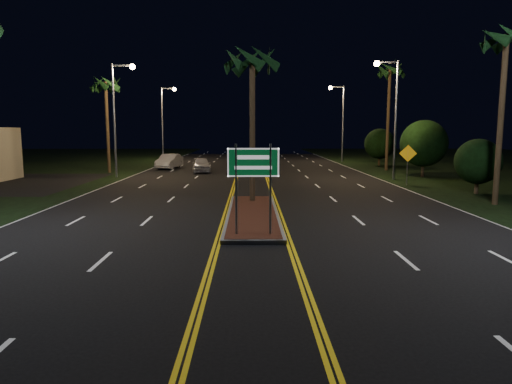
{
  "coord_description": "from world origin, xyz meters",
  "views": [
    {
      "loc": [
        -0.1,
        -13.02,
        3.82
      ],
      "look_at": [
        0.07,
        1.06,
        1.9
      ],
      "focal_mm": 32.0,
      "sensor_mm": 36.0,
      "label": 1
    }
  ],
  "objects_px": {
    "highway_sign": "(253,171)",
    "streetlight_left_mid": "(119,107)",
    "palm_median": "(252,60)",
    "car_far": "(169,160)",
    "streetlight_right_mid": "(391,105)",
    "streetlight_left_far": "(165,115)",
    "palm_right_far": "(390,72)",
    "median_island": "(253,214)",
    "shrub_far": "(380,144)",
    "car_near": "(201,163)",
    "shrub_near": "(478,162)",
    "palm_left_far": "(106,85)",
    "palm_right_near": "(507,40)",
    "streetlight_right_far": "(340,114)",
    "warning_sign": "(408,159)",
    "shrub_mid": "(424,143)"
  },
  "relations": [
    {
      "from": "streetlight_right_far",
      "to": "palm_right_far",
      "type": "relative_size",
      "value": 0.87
    },
    {
      "from": "streetlight_right_mid",
      "to": "shrub_mid",
      "type": "height_order",
      "value": "streetlight_right_mid"
    },
    {
      "from": "palm_left_far",
      "to": "car_near",
      "type": "distance_m",
      "value": 10.77
    },
    {
      "from": "palm_median",
      "to": "car_far",
      "type": "relative_size",
      "value": 1.64
    },
    {
      "from": "palm_right_far",
      "to": "warning_sign",
      "type": "bearing_deg",
      "value": -99.78
    },
    {
      "from": "palm_median",
      "to": "car_near",
      "type": "xyz_separation_m",
      "value": [
        -4.59,
        17.95,
        -6.48
      ]
    },
    {
      "from": "car_near",
      "to": "palm_median",
      "type": "bearing_deg",
      "value": -84.14
    },
    {
      "from": "shrub_near",
      "to": "warning_sign",
      "type": "distance_m",
      "value": 5.17
    },
    {
      "from": "streetlight_right_mid",
      "to": "palm_right_near",
      "type": "distance_m",
      "value": 12.41
    },
    {
      "from": "warning_sign",
      "to": "palm_left_far",
      "type": "bearing_deg",
      "value": 174.41
    },
    {
      "from": "palm_median",
      "to": "palm_left_far",
      "type": "bearing_deg",
      "value": 126.18
    },
    {
      "from": "shrub_near",
      "to": "car_near",
      "type": "distance_m",
      "value": 23.18
    },
    {
      "from": "shrub_near",
      "to": "streetlight_left_mid",
      "type": "bearing_deg",
      "value": 157.48
    },
    {
      "from": "streetlight_left_mid",
      "to": "car_near",
      "type": "distance_m",
      "value": 8.93
    },
    {
      "from": "shrub_near",
      "to": "shrub_mid",
      "type": "distance_m",
      "value": 10.04
    },
    {
      "from": "shrub_far",
      "to": "car_near",
      "type": "distance_m",
      "value": 19.94
    },
    {
      "from": "highway_sign",
      "to": "palm_right_far",
      "type": "bearing_deg",
      "value": 64.8
    },
    {
      "from": "shrub_mid",
      "to": "highway_sign",
      "type": "bearing_deg",
      "value": -123.44
    },
    {
      "from": "car_far",
      "to": "palm_left_far",
      "type": "bearing_deg",
      "value": -128.51
    },
    {
      "from": "palm_left_far",
      "to": "palm_right_near",
      "type": "bearing_deg",
      "value": -35.43
    },
    {
      "from": "palm_right_near",
      "to": "car_far",
      "type": "relative_size",
      "value": 1.84
    },
    {
      "from": "streetlight_left_mid",
      "to": "streetlight_right_mid",
      "type": "bearing_deg",
      "value": -5.38
    },
    {
      "from": "streetlight_left_far",
      "to": "streetlight_right_mid",
      "type": "bearing_deg",
      "value": -46.03
    },
    {
      "from": "palm_median",
      "to": "car_far",
      "type": "bearing_deg",
      "value": 110.55
    },
    {
      "from": "streetlight_right_mid",
      "to": "palm_right_far",
      "type": "height_order",
      "value": "palm_right_far"
    },
    {
      "from": "median_island",
      "to": "palm_left_far",
      "type": "height_order",
      "value": "palm_left_far"
    },
    {
      "from": "car_near",
      "to": "highway_sign",
      "type": "bearing_deg",
      "value": -88.33
    },
    {
      "from": "palm_right_far",
      "to": "car_near",
      "type": "xyz_separation_m",
      "value": [
        -17.39,
        -1.55,
        -8.35
      ]
    },
    {
      "from": "streetlight_left_mid",
      "to": "palm_median",
      "type": "height_order",
      "value": "streetlight_left_mid"
    },
    {
      "from": "palm_median",
      "to": "palm_right_far",
      "type": "xyz_separation_m",
      "value": [
        12.8,
        19.5,
        1.87
      ]
    },
    {
      "from": "streetlight_right_mid",
      "to": "streetlight_right_far",
      "type": "height_order",
      "value": "same"
    },
    {
      "from": "highway_sign",
      "to": "car_far",
      "type": "height_order",
      "value": "highway_sign"
    },
    {
      "from": "car_near",
      "to": "shrub_mid",
      "type": "bearing_deg",
      "value": -21.93
    },
    {
      "from": "streetlight_right_mid",
      "to": "streetlight_left_far",
      "type": "bearing_deg",
      "value": 133.97
    },
    {
      "from": "streetlight_right_mid",
      "to": "car_far",
      "type": "xyz_separation_m",
      "value": [
        -18.76,
        10.22,
        -4.82
      ]
    },
    {
      "from": "palm_right_near",
      "to": "streetlight_right_mid",
      "type": "bearing_deg",
      "value": 98.94
    },
    {
      "from": "palm_right_far",
      "to": "streetlight_left_mid",
      "type": "bearing_deg",
      "value": -165.63
    },
    {
      "from": "warning_sign",
      "to": "streetlight_right_far",
      "type": "bearing_deg",
      "value": 107.0
    },
    {
      "from": "highway_sign",
      "to": "streetlight_left_mid",
      "type": "xyz_separation_m",
      "value": [
        -10.61,
        21.2,
        3.25
      ]
    },
    {
      "from": "streetlight_left_far",
      "to": "warning_sign",
      "type": "height_order",
      "value": "streetlight_left_far"
    },
    {
      "from": "palm_left_far",
      "to": "warning_sign",
      "type": "height_order",
      "value": "palm_left_far"
    },
    {
      "from": "streetlight_right_mid",
      "to": "car_far",
      "type": "bearing_deg",
      "value": 151.4
    },
    {
      "from": "palm_median",
      "to": "car_near",
      "type": "bearing_deg",
      "value": 104.33
    },
    {
      "from": "highway_sign",
      "to": "streetlight_right_far",
      "type": "bearing_deg",
      "value": 74.85
    },
    {
      "from": "median_island",
      "to": "palm_median",
      "type": "relative_size",
      "value": 1.23
    },
    {
      "from": "streetlight_left_mid",
      "to": "car_far",
      "type": "bearing_deg",
      "value": 73.28
    },
    {
      "from": "shrub_far",
      "to": "shrub_near",
      "type": "bearing_deg",
      "value": -90.78
    },
    {
      "from": "streetlight_left_far",
      "to": "palm_median",
      "type": "bearing_deg",
      "value": -72.42
    },
    {
      "from": "streetlight_left_mid",
      "to": "shrub_far",
      "type": "distance_m",
      "value": 27.4
    },
    {
      "from": "palm_median",
      "to": "palm_left_far",
      "type": "relative_size",
      "value": 0.94
    }
  ]
}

